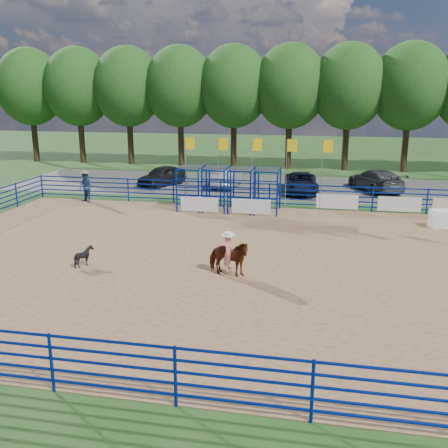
{
  "coord_description": "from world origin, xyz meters",
  "views": [
    {
      "loc": [
        2.93,
        -19.41,
        6.9
      ],
      "look_at": [
        -1.04,
        1.0,
        1.3
      ],
      "focal_mm": 40.0,
      "sensor_mm": 36.0,
      "label": 1
    }
  ],
  "objects": [
    {
      "name": "horse_and_rider",
      "position": [
        -0.33,
        -1.77,
        0.87
      ],
      "size": [
        1.81,
        1.06,
        2.42
      ],
      "color": "#5C2512",
      "rests_on": "arena_dirt"
    },
    {
      "name": "gravel_strip",
      "position": [
        0.0,
        17.0,
        0.01
      ],
      "size": [
        40.0,
        10.0,
        0.01
      ],
      "primitive_type": "cube",
      "color": "slate",
      "rests_on": "ground"
    },
    {
      "name": "perimeter_fence",
      "position": [
        0.0,
        0.0,
        0.75
      ],
      "size": [
        30.1,
        20.1,
        1.5
      ],
      "color": "#062095",
      "rests_on": "ground"
    },
    {
      "name": "car_c",
      "position": [
        1.66,
        15.03,
        0.68
      ],
      "size": [
        2.6,
        5.0,
        1.35
      ],
      "primitive_type": "imported",
      "rotation": [
        0.0,
        0.0,
        0.08
      ],
      "color": "black",
      "rests_on": "gravel_strip"
    },
    {
      "name": "car_d",
      "position": [
        6.8,
        16.64,
        0.77
      ],
      "size": [
        4.05,
        5.67,
        1.53
      ],
      "primitive_type": "imported",
      "rotation": [
        0.0,
        0.0,
        3.55
      ],
      "color": "#505053",
      "rests_on": "gravel_strip"
    },
    {
      "name": "treeline",
      "position": [
        0.0,
        26.0,
        7.53
      ],
      "size": [
        56.4,
        6.4,
        11.24
      ],
      "color": "#3F2B19",
      "rests_on": "ground"
    },
    {
      "name": "announcer_table",
      "position": [
        9.52,
        7.23,
        0.48
      ],
      "size": [
        1.87,
        1.26,
        0.91
      ],
      "primitive_type": "cube",
      "rotation": [
        0.0,
        0.0,
        0.29
      ],
      "color": "white",
      "rests_on": "arena_dirt"
    },
    {
      "name": "calf",
      "position": [
        -6.24,
        -1.79,
        0.43
      ],
      "size": [
        0.92,
        0.87,
        0.82
      ],
      "primitive_type": "imported",
      "rotation": [
        0.0,
        0.0,
        1.92
      ],
      "color": "black",
      "rests_on": "arena_dirt"
    },
    {
      "name": "spectator_cowboy",
      "position": [
        -11.51,
        9.22,
        1.01
      ],
      "size": [
        1.18,
        1.11,
        1.98
      ],
      "color": "navy",
      "rests_on": "arena_dirt"
    },
    {
      "name": "ground",
      "position": [
        0.0,
        0.0,
        0.0
      ],
      "size": [
        120.0,
        120.0,
        0.0
      ],
      "primitive_type": "plane",
      "color": "#305522",
      "rests_on": "ground"
    },
    {
      "name": "chute_assembly",
      "position": [
        -1.9,
        8.84,
        1.26
      ],
      "size": [
        19.32,
        2.41,
        4.2
      ],
      "color": "#062095",
      "rests_on": "ground"
    },
    {
      "name": "arena_dirt",
      "position": [
        0.0,
        0.0,
        0.01
      ],
      "size": [
        30.0,
        20.0,
        0.02
      ],
      "primitive_type": "cube",
      "color": "#A37B51",
      "rests_on": "ground"
    },
    {
      "name": "car_b",
      "position": [
        -3.73,
        16.1,
        0.75
      ],
      "size": [
        1.71,
        4.54,
        1.48
      ],
      "primitive_type": "imported",
      "rotation": [
        0.0,
        0.0,
        3.11
      ],
      "color": "gray",
      "rests_on": "gravel_strip"
    },
    {
      "name": "car_a",
      "position": [
        -8.59,
        15.74,
        0.74
      ],
      "size": [
        3.23,
        4.61,
        1.46
      ],
      "primitive_type": "imported",
      "rotation": [
        0.0,
        0.0,
        -0.39
      ],
      "color": "black",
      "rests_on": "gravel_strip"
    }
  ]
}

